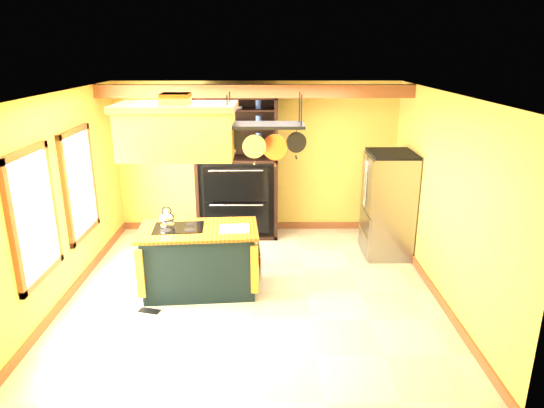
{
  "coord_description": "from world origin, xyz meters",
  "views": [
    {
      "loc": [
        0.22,
        -6.04,
        3.22
      ],
      "look_at": [
        0.26,
        0.3,
        1.19
      ],
      "focal_mm": 32.0,
      "sensor_mm": 36.0,
      "label": 1
    }
  ],
  "objects_px": {
    "kitchen_island": "(200,259)",
    "hutch": "(238,184)",
    "range_hood": "(177,129)",
    "pot_rack": "(265,132)",
    "refrigerator": "(387,207)"
  },
  "relations": [
    {
      "from": "kitchen_island",
      "to": "hutch",
      "type": "xyz_separation_m",
      "value": [
        0.4,
        2.18,
        0.48
      ]
    },
    {
      "from": "range_hood",
      "to": "hutch",
      "type": "xyz_separation_m",
      "value": [
        0.59,
        2.18,
        -1.31
      ]
    },
    {
      "from": "hutch",
      "to": "range_hood",
      "type": "bearing_deg",
      "value": -105.28
    },
    {
      "from": "kitchen_island",
      "to": "pot_rack",
      "type": "xyz_separation_m",
      "value": [
        0.91,
        0.0,
        1.75
      ]
    },
    {
      "from": "kitchen_island",
      "to": "hutch",
      "type": "bearing_deg",
      "value": 75.04
    },
    {
      "from": "kitchen_island",
      "to": "hutch",
      "type": "relative_size",
      "value": 0.66
    },
    {
      "from": "pot_rack",
      "to": "hutch",
      "type": "bearing_deg",
      "value": 103.17
    },
    {
      "from": "kitchen_island",
      "to": "refrigerator",
      "type": "xyz_separation_m",
      "value": [
        2.86,
        1.29,
        0.33
      ]
    },
    {
      "from": "kitchen_island",
      "to": "pot_rack",
      "type": "relative_size",
      "value": 1.57
    },
    {
      "from": "hutch",
      "to": "kitchen_island",
      "type": "bearing_deg",
      "value": -100.34
    },
    {
      "from": "refrigerator",
      "to": "hutch",
      "type": "distance_m",
      "value": 2.62
    },
    {
      "from": "range_hood",
      "to": "pot_rack",
      "type": "xyz_separation_m",
      "value": [
        1.1,
        0.0,
        -0.04
      ]
    },
    {
      "from": "pot_rack",
      "to": "kitchen_island",
      "type": "bearing_deg",
      "value": -179.87
    },
    {
      "from": "kitchen_island",
      "to": "pot_rack",
      "type": "distance_m",
      "value": 1.97
    },
    {
      "from": "pot_rack",
      "to": "refrigerator",
      "type": "bearing_deg",
      "value": 33.34
    }
  ]
}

